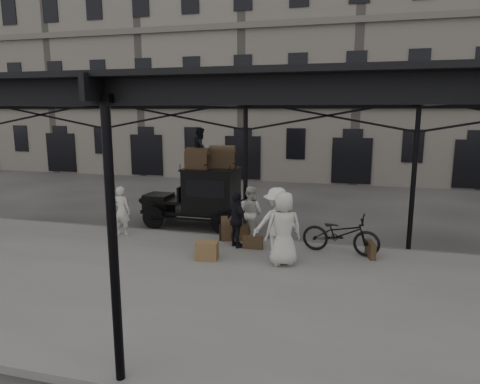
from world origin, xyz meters
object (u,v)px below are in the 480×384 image
object	(u,v)px
porter_left	(122,211)
steamer_trunk_roof_near	(198,160)
porter_official	(237,220)
steamer_trunk_platform	(235,229)
taxi	(203,194)
bicycle	(341,234)

from	to	relation	value
porter_left	steamer_trunk_roof_near	distance (m)	3.16
porter_official	steamer_trunk_platform	world-z (taller)	porter_official
taxi	porter_left	distance (m)	3.02
taxi	steamer_trunk_platform	distance (m)	2.47
porter_left	steamer_trunk_platform	bearing A→B (deg)	-168.18
porter_left	bicycle	world-z (taller)	porter_left
bicycle	taxi	bearing A→B (deg)	73.75
porter_left	bicycle	xyz separation A→B (m)	(7.01, -0.03, -0.24)
porter_left	steamer_trunk_roof_near	size ratio (longest dim) A/B	1.94
taxi	steamer_trunk_roof_near	bearing A→B (deg)	-108.07
bicycle	steamer_trunk_roof_near	size ratio (longest dim) A/B	2.60
porter_official	steamer_trunk_roof_near	bearing A→B (deg)	-3.44
porter_left	steamer_trunk_platform	size ratio (longest dim) A/B	1.91
taxi	steamer_trunk_roof_near	distance (m)	1.31
taxi	steamer_trunk_platform	xyz separation A→B (m)	(1.65, -1.68, -0.74)
porter_official	bicycle	distance (m)	3.04
porter_left	bicycle	size ratio (longest dim) A/B	0.74
porter_official	bicycle	xyz separation A→B (m)	(3.03, 0.22, -0.26)
taxi	steamer_trunk_roof_near	size ratio (longest dim) A/B	4.31
steamer_trunk_platform	porter_left	bearing A→B (deg)	169.04
taxi	bicycle	distance (m)	5.46
porter_left	steamer_trunk_roof_near	bearing A→B (deg)	-131.37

